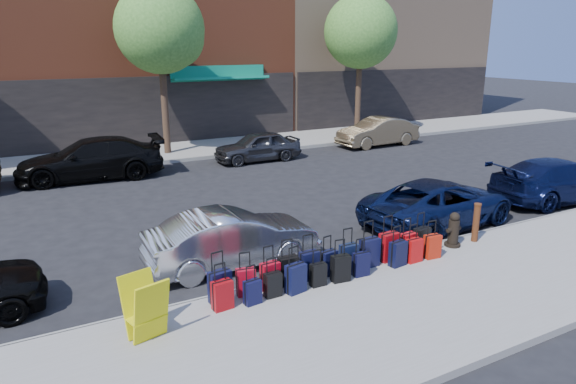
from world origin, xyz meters
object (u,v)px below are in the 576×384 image
tree_center (163,31)px  tree_right (363,34)px  car_near_3 (560,180)px  suitcase_front_5 (329,263)px  car_near_1 (232,239)px  bollard (476,222)px  car_far_3 (378,132)px  car_far_1 (91,159)px  car_far_2 (258,146)px  display_rack (145,308)px  fire_hydrant (454,231)px  car_near_2 (439,203)px

tree_center → tree_right: 10.50m
tree_center → car_near_3: tree_center is taller
suitcase_front_5 → car_near_1: (-1.47, 1.74, 0.22)m
tree_center → bollard: size_ratio=7.43×
car_far_3 → car_far_1: bearing=-90.8°
bollard → car_near_3: bearing=15.4°
car_near_3 → car_far_2: 11.64m
car_near_3 → car_far_2: bearing=37.5°
bollard → display_rack: size_ratio=0.91×
suitcase_front_5 → display_rack: (-3.99, -0.59, 0.26)m
car_near_3 → car_far_3: size_ratio=1.12×
display_rack → car_near_3: size_ratio=0.23×
tree_center → car_far_3: bearing=-14.9°
display_rack → car_far_1: 12.17m
tree_right → car_far_1: 15.28m
fire_hydrant → car_near_3: size_ratio=0.18×
car_near_3 → car_far_2: size_ratio=1.27×
bollard → tree_center: bearing=103.9°
car_near_2 → fire_hydrant: bearing=139.2°
car_near_1 → tree_right: bearing=-44.9°
car_near_2 → car_near_1: bearing=81.0°
tree_right → fire_hydrant: size_ratio=8.48×
bollard → car_far_2: 11.50m
display_rack → bollard: bearing=-11.3°
tree_center → fire_hydrant: 15.41m
display_rack → car_near_2: car_near_2 is taller
car_near_1 → suitcase_front_5: bearing=-139.4°
tree_center → car_far_1: tree_center is taller
fire_hydrant → car_far_3: bearing=55.7°
tree_right → car_near_1: bearing=-135.3°
car_near_1 → car_far_1: 9.94m
tree_right → display_rack: tree_right is taller
tree_center → car_near_2: 14.18m
tree_center → car_far_2: (3.00, -2.89, -4.77)m
tree_right → car_far_2: size_ratio=1.94×
display_rack → tree_right: bearing=29.7°
car_near_1 → car_far_1: bearing=9.9°
display_rack → car_far_3: car_far_3 is taller
tree_center → fire_hydrant: bearing=-78.8°
fire_hydrant → car_far_3: size_ratio=0.20×
display_rack → car_near_2: size_ratio=0.23×
car_near_1 → car_far_2: size_ratio=1.05×
tree_right → suitcase_front_5: tree_right is taller
suitcase_front_5 → bollard: (4.27, -0.10, 0.23)m
suitcase_front_5 → car_near_3: car_near_3 is taller
car_near_1 → car_near_3: 11.16m
bollard → car_near_1: size_ratio=0.25×
suitcase_front_5 → fire_hydrant: size_ratio=1.02×
fire_hydrant → car_near_2: 1.90m
car_far_1 → car_far_3: car_far_1 is taller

